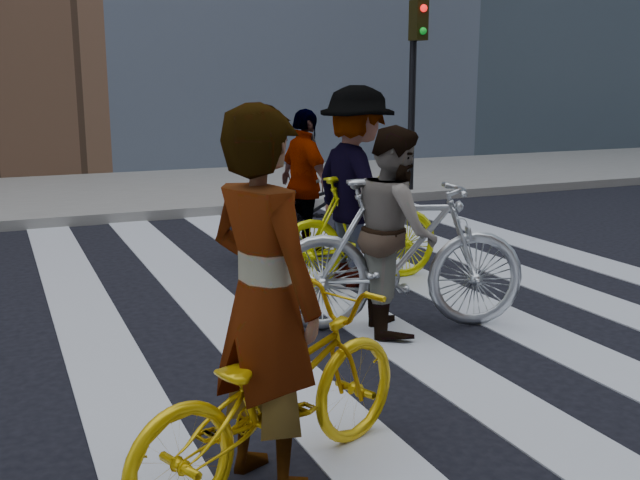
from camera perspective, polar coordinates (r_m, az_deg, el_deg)
ground at (r=6.64m, az=-2.39°, el=-5.69°), size 100.00×100.00×0.00m
sidewalk_far at (r=13.73m, az=-13.92°, el=3.55°), size 100.00×5.00×0.15m
zebra_crosswalk at (r=6.64m, az=-2.39°, el=-5.64°), size 8.25×10.00×0.01m
traffic_signal at (r=13.06m, az=7.27°, el=13.10°), size 0.22×0.42×3.33m
bike_yellow_left at (r=3.87m, az=-3.44°, el=-11.52°), size 1.91×1.27×0.95m
bike_silver_mid at (r=6.14m, az=6.12°, el=-1.12°), size 2.17×1.19×1.26m
bike_yellow_right at (r=7.48m, az=3.08°, el=0.75°), size 1.89×0.66×1.11m
bike_dark_rear at (r=8.77m, az=-0.82°, el=2.38°), size 2.16×0.97×1.10m
rider_left at (r=3.69m, az=-4.27°, el=-4.66°), size 0.69×0.82×1.92m
rider_mid at (r=6.07m, az=5.76°, el=0.78°), size 0.85×0.97×1.68m
rider_right at (r=7.38m, az=2.78°, el=4.01°), size 0.83×1.33×1.98m
rider_rear at (r=8.70m, az=-1.13°, el=4.35°), size 0.53×1.04×1.71m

